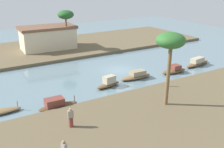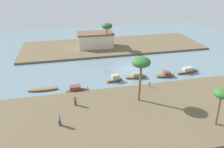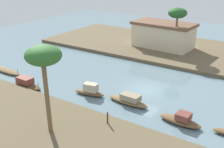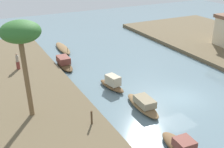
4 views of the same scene
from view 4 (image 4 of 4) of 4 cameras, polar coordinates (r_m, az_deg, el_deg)
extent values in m
plane|color=slate|center=(25.37, 13.70, -4.60)|extent=(78.83, 78.83, 0.00)
ellipsoid|color=brown|center=(18.96, 13.61, -14.28)|extent=(3.81, 1.45, 0.52)
cube|color=brown|center=(18.47, 14.28, -13.37)|extent=(1.22, 1.16, 0.57)
ellipsoid|color=brown|center=(31.33, -9.44, 1.69)|extent=(3.94, 1.27, 0.38)
cube|color=brown|center=(31.45, -9.70, 2.82)|extent=(1.80, 1.17, 0.71)
cylinder|color=brown|center=(29.63, -8.48, 1.39)|extent=(0.07, 0.07, 0.60)
ellipsoid|color=brown|center=(26.15, -0.05, -2.43)|extent=(3.41, 1.47, 0.46)
cube|color=tan|center=(25.74, 0.19, -1.24)|extent=(1.53, 1.09, 0.86)
ellipsoid|color=brown|center=(23.09, 6.11, -6.30)|extent=(4.42, 1.41, 0.48)
cube|color=gray|center=(22.61, 6.54, -5.48)|extent=(1.92, 1.18, 0.57)
ellipsoid|color=brown|center=(37.00, -9.82, 5.13)|extent=(5.27, 1.44, 0.43)
cylinder|color=brown|center=(34.75, -8.88, 4.77)|extent=(0.07, 0.07, 0.56)
cylinder|color=brown|center=(30.72, -18.28, 1.70)|extent=(0.43, 0.43, 0.83)
cube|color=gray|center=(30.46, -18.45, 2.99)|extent=(0.49, 0.34, 0.66)
sphere|color=tan|center=(30.32, -18.56, 3.77)|extent=(0.22, 0.22, 0.22)
cylinder|color=#4C3823|center=(20.13, -4.10, -8.67)|extent=(0.14, 0.14, 1.02)
cylinder|color=brown|center=(20.88, -16.70, -1.01)|extent=(0.35, 0.50, 5.80)
ellipsoid|color=#2D6628|center=(19.76, -17.85, 8.10)|extent=(2.71, 2.71, 1.49)
camera|label=1|loc=(39.14, -52.82, 15.63)|focal=44.55mm
camera|label=2|loc=(37.48, -71.14, 18.72)|focal=33.78mm
camera|label=3|loc=(11.72, -100.55, 3.70)|focal=46.82mm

